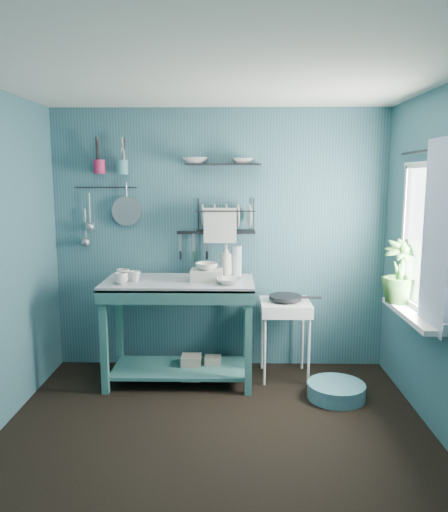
{
  "coord_description": "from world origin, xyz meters",
  "views": [
    {
      "loc": [
        0.12,
        -3.3,
        1.86
      ],
      "look_at": [
        0.05,
        0.85,
        1.2
      ],
      "focal_mm": 35.0,
      "sensor_mm": 36.0,
      "label": 1
    }
  ],
  "objects_px": {
    "colander": "(127,211)",
    "potted_plant": "(400,271)",
    "frying_pan": "(285,297)",
    "dish_rack": "(226,216)",
    "soap_bottle": "(226,260)",
    "water_bottle": "(237,261)",
    "utensil_cup_teal": "(122,167)",
    "mug_left": "(121,278)",
    "wash_tub": "(207,275)",
    "utensil_cup_magenta": "(99,167)",
    "storage_tin_large": "(191,367)",
    "floor_basin": "(336,391)",
    "mug_mid": "(135,276)",
    "hotplate_stand": "(284,339)",
    "mug_right": "(123,275)",
    "storage_tin_small": "(213,367)",
    "work_counter": "(180,331)"
  },
  "relations": [
    {
      "from": "colander",
      "to": "storage_tin_small",
      "type": "distance_m",
      "value": 1.69
    },
    {
      "from": "work_counter",
      "to": "storage_tin_small",
      "type": "bearing_deg",
      "value": 5.65
    },
    {
      "from": "storage_tin_large",
      "to": "floor_basin",
      "type": "bearing_deg",
      "value": -17.4
    },
    {
      "from": "frying_pan",
      "to": "utensil_cup_teal",
      "type": "bearing_deg",
      "value": 170.87
    },
    {
      "from": "soap_bottle",
      "to": "floor_basin",
      "type": "xyz_separation_m",
      "value": [
        0.94,
        -0.55,
        -1.03
      ]
    },
    {
      "from": "colander",
      "to": "floor_basin",
      "type": "distance_m",
      "value": 2.51
    },
    {
      "from": "mug_mid",
      "to": "water_bottle",
      "type": "xyz_separation_m",
      "value": [
        0.9,
        0.28,
        0.09
      ]
    },
    {
      "from": "work_counter",
      "to": "storage_tin_small",
      "type": "distance_m",
      "value": 0.49
    },
    {
      "from": "hotplate_stand",
      "to": "utensil_cup_magenta",
      "type": "distance_m",
      "value": 2.37
    },
    {
      "from": "utensil_cup_teal",
      "to": "mug_left",
      "type": "bearing_deg",
      "value": -81.94
    },
    {
      "from": "utensil_cup_magenta",
      "to": "storage_tin_large",
      "type": "height_order",
      "value": "utensil_cup_magenta"
    },
    {
      "from": "water_bottle",
      "to": "utensil_cup_magenta",
      "type": "distance_m",
      "value": 1.56
    },
    {
      "from": "storage_tin_small",
      "to": "water_bottle",
      "type": "bearing_deg",
      "value": 32.47
    },
    {
      "from": "mug_mid",
      "to": "hotplate_stand",
      "type": "bearing_deg",
      "value": 7.44
    },
    {
      "from": "mug_right",
      "to": "storage_tin_large",
      "type": "xyz_separation_m",
      "value": [
        0.6,
        0.05,
        -0.88
      ]
    },
    {
      "from": "water_bottle",
      "to": "storage_tin_large",
      "type": "xyz_separation_m",
      "value": [
        -0.42,
        -0.17,
        -0.98
      ]
    },
    {
      "from": "dish_rack",
      "to": "floor_basin",
      "type": "height_order",
      "value": "dish_rack"
    },
    {
      "from": "colander",
      "to": "potted_plant",
      "type": "height_order",
      "value": "colander"
    },
    {
      "from": "potted_plant",
      "to": "mug_right",
      "type": "bearing_deg",
      "value": 172.51
    },
    {
      "from": "water_bottle",
      "to": "dish_rack",
      "type": "height_order",
      "value": "dish_rack"
    },
    {
      "from": "soap_bottle",
      "to": "floor_basin",
      "type": "height_order",
      "value": "soap_bottle"
    },
    {
      "from": "colander",
      "to": "storage_tin_large",
      "type": "distance_m",
      "value": 1.6
    },
    {
      "from": "work_counter",
      "to": "hotplate_stand",
      "type": "xyz_separation_m",
      "value": [
        0.97,
        0.12,
        -0.11
      ]
    },
    {
      "from": "storage_tin_large",
      "to": "floor_basin",
      "type": "distance_m",
      "value": 1.32
    },
    {
      "from": "potted_plant",
      "to": "wash_tub",
      "type": "bearing_deg",
      "value": 169.78
    },
    {
      "from": "floor_basin",
      "to": "potted_plant",
      "type": "bearing_deg",
      "value": 4.16
    },
    {
      "from": "storage_tin_small",
      "to": "mug_left",
      "type": "bearing_deg",
      "value": -162.9
    },
    {
      "from": "work_counter",
      "to": "water_bottle",
      "type": "height_order",
      "value": "water_bottle"
    },
    {
      "from": "work_counter",
      "to": "hotplate_stand",
      "type": "bearing_deg",
      "value": -2.44
    },
    {
      "from": "mug_left",
      "to": "wash_tub",
      "type": "height_order",
      "value": "wash_tub"
    },
    {
      "from": "work_counter",
      "to": "storage_tin_large",
      "type": "xyz_separation_m",
      "value": [
        0.1,
        0.05,
        -0.36
      ]
    },
    {
      "from": "dish_rack",
      "to": "colander",
      "type": "bearing_deg",
      "value": -179.95
    },
    {
      "from": "frying_pan",
      "to": "dish_rack",
      "type": "bearing_deg",
      "value": 160.59
    },
    {
      "from": "work_counter",
      "to": "mug_right",
      "type": "relative_size",
      "value": 10.86
    },
    {
      "from": "work_counter",
      "to": "soap_bottle",
      "type": "height_order",
      "value": "soap_bottle"
    },
    {
      "from": "mug_right",
      "to": "frying_pan",
      "type": "relative_size",
      "value": 0.41
    },
    {
      "from": "frying_pan",
      "to": "floor_basin",
      "type": "height_order",
      "value": "frying_pan"
    },
    {
      "from": "wash_tub",
      "to": "storage_tin_small",
      "type": "bearing_deg",
      "value": 63.43
    },
    {
      "from": "wash_tub",
      "to": "storage_tin_small",
      "type": "distance_m",
      "value": 0.9
    },
    {
      "from": "hotplate_stand",
      "to": "colander",
      "type": "bearing_deg",
      "value": 177.86
    },
    {
      "from": "utensil_cup_magenta",
      "to": "storage_tin_large",
      "type": "distance_m",
      "value": 2.06
    },
    {
      "from": "mug_left",
      "to": "utensil_cup_magenta",
      "type": "xyz_separation_m",
      "value": [
        -0.29,
        0.52,
        0.96
      ]
    },
    {
      "from": "mug_mid",
      "to": "utensil_cup_teal",
      "type": "relative_size",
      "value": 0.77
    },
    {
      "from": "mug_right",
      "to": "storage_tin_large",
      "type": "relative_size",
      "value": 0.56
    },
    {
      "from": "mug_left",
      "to": "utensil_cup_magenta",
      "type": "bearing_deg",
      "value": 119.08
    },
    {
      "from": "soap_bottle",
      "to": "colander",
      "type": "xyz_separation_m",
      "value": [
        -0.95,
        0.19,
        0.44
      ]
    },
    {
      "from": "soap_bottle",
      "to": "water_bottle",
      "type": "bearing_deg",
      "value": 11.31
    },
    {
      "from": "soap_bottle",
      "to": "utensil_cup_magenta",
      "type": "distance_m",
      "value": 1.47
    },
    {
      "from": "potted_plant",
      "to": "water_bottle",
      "type": "bearing_deg",
      "value": 158.4
    },
    {
      "from": "hotplate_stand",
      "to": "floor_basin",
      "type": "height_order",
      "value": "hotplate_stand"
    }
  ]
}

